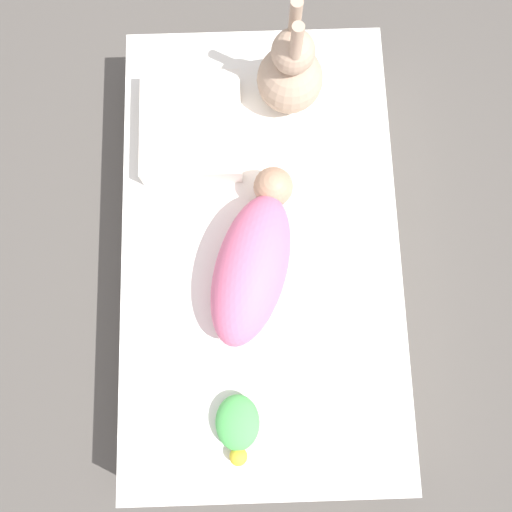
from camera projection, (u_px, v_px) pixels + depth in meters
ground_plane at (260, 260)px, 1.70m from camera, size 12.00×12.00×0.00m
bed_mattress at (260, 253)px, 1.59m from camera, size 1.42×0.82×0.23m
swaddled_baby at (253, 261)px, 1.38m from camera, size 0.53×0.31×0.18m
pillow at (192, 127)px, 1.51m from camera, size 0.33×0.30×0.08m
bunny_plush at (291, 74)px, 1.44m from camera, size 0.20×0.20×0.39m
turtle_plush at (238, 426)px, 1.34m from camera, size 0.19×0.12×0.06m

